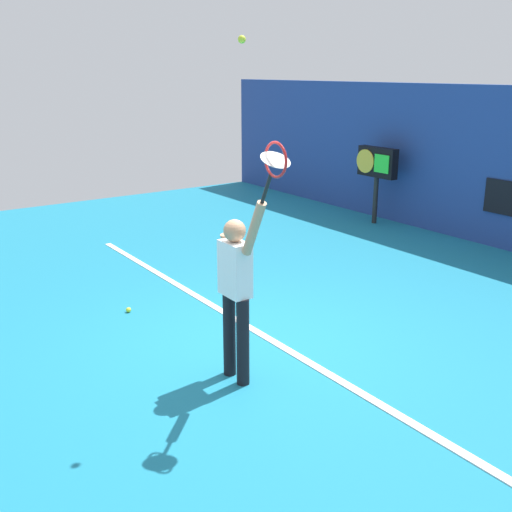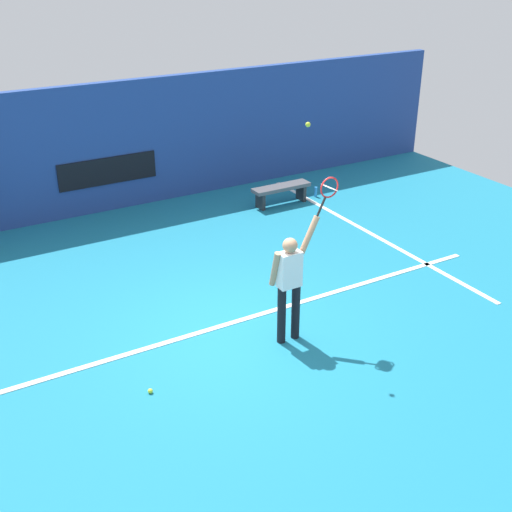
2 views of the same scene
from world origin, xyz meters
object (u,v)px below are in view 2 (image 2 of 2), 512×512
Objects in this scene: court_bench at (281,190)px; tennis_player at (289,281)px; tennis_racket at (328,190)px; water_bottle at (316,192)px; spare_ball at (150,391)px; tennis_ball at (308,125)px.

tennis_player is at bearing -121.00° from court_bench.
tennis_racket is 2.58× the size of water_bottle.
water_bottle reaches higher than spare_ball.
tennis_player is at bearing 4.63° from spare_ball.
water_bottle is at bearing 53.06° from tennis_ball.
tennis_ball is (0.20, -0.05, 2.29)m from tennis_player.
tennis_ball is 6.33m from court_bench.
tennis_ball reaches higher than tennis_racket.
tennis_racket is 5.72m from court_bench.
court_bench reaches higher than water_bottle.
tennis_player is 1.43m from tennis_racket.
court_bench is (2.29, 4.85, -1.97)m from tennis_racket.
tennis_ball reaches higher than water_bottle.
tennis_racket reaches higher than water_bottle.
water_bottle is at bearing 56.10° from tennis_racket.
tennis_ball is 0.28× the size of water_bottle.
spare_ball is (-5.23, -5.04, -0.30)m from court_bench.
court_bench is (2.71, 4.90, -2.97)m from tennis_ball.
spare_ball is at bearing -176.43° from tennis_racket.
tennis_racket is at bearing 3.57° from spare_ball.
water_bottle is at bearing 0.00° from court_bench.
water_bottle is (3.68, 4.90, -3.18)m from tennis_ball.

